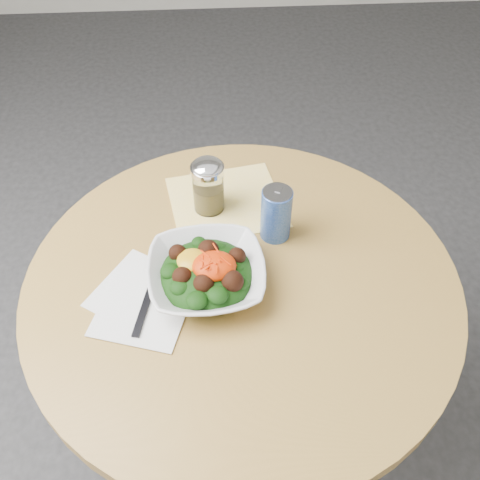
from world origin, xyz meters
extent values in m
plane|color=#29292B|center=(0.00, 0.00, 0.00)|extent=(6.00, 6.00, 0.00)
cylinder|color=black|center=(0.00, 0.00, 0.01)|extent=(0.52, 0.52, 0.03)
cylinder|color=black|center=(0.00, 0.00, 0.35)|extent=(0.10, 0.10, 0.71)
cylinder|color=gold|center=(0.00, 0.00, 0.73)|extent=(0.90, 0.90, 0.04)
cube|color=yellow|center=(-0.02, 0.23, 0.75)|extent=(0.29, 0.27, 0.00)
cube|color=silver|center=(-0.21, -0.03, 0.75)|extent=(0.24, 0.24, 0.00)
cube|color=silver|center=(-0.20, -0.07, 0.75)|extent=(0.21, 0.21, 0.00)
imported|color=silver|center=(-0.07, -0.01, 0.78)|extent=(0.25, 0.25, 0.06)
ellipsoid|color=black|center=(-0.07, -0.01, 0.78)|extent=(0.19, 0.19, 0.07)
ellipsoid|color=gold|center=(-0.10, 0.00, 0.81)|extent=(0.06, 0.06, 0.02)
ellipsoid|color=#E33A05|center=(-0.06, -0.02, 0.81)|extent=(0.09, 0.07, 0.04)
cube|color=black|center=(-0.20, -0.07, 0.76)|extent=(0.04, 0.13, 0.00)
cube|color=black|center=(-0.17, 0.03, 0.76)|extent=(0.04, 0.08, 0.00)
cylinder|color=silver|center=(-0.06, 0.21, 0.81)|extent=(0.07, 0.07, 0.11)
cylinder|color=#9C8849|center=(-0.06, 0.21, 0.78)|extent=(0.06, 0.06, 0.06)
cylinder|color=white|center=(-0.06, 0.21, 0.87)|extent=(0.08, 0.08, 0.01)
ellipsoid|color=white|center=(-0.06, 0.21, 0.87)|extent=(0.07, 0.07, 0.03)
cylinder|color=#0D3299|center=(0.08, 0.12, 0.81)|extent=(0.07, 0.07, 0.12)
cylinder|color=silver|center=(0.08, 0.12, 0.87)|extent=(0.06, 0.06, 0.00)
cube|color=silver|center=(0.08, 0.13, 0.88)|extent=(0.02, 0.02, 0.00)
camera|label=1|loc=(-0.05, -0.69, 1.61)|focal=40.00mm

